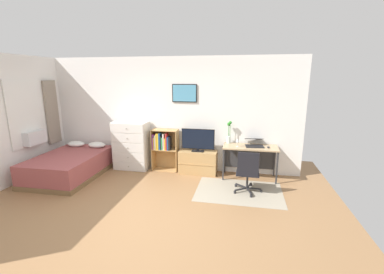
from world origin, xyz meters
name	(u,v)px	position (x,y,z in m)	size (l,w,h in m)	color
ground_plane	(132,216)	(0.00, 0.00, 0.00)	(7.20, 7.20, 0.00)	#936B44
wall_back_with_posters	(171,114)	(0.00, 2.43, 1.35)	(6.12, 0.09, 2.70)	white
area_rug	(239,191)	(1.70, 1.32, 0.00)	(1.70, 1.20, 0.01)	#9E937F
bed	(71,165)	(-2.13, 1.41, 0.26)	(1.35, 1.94, 0.64)	brown
dresser	(131,145)	(-0.95, 2.15, 0.59)	(0.84, 0.46, 1.18)	white
bookshelf	(164,146)	(-0.14, 2.21, 0.61)	(0.63, 0.30, 1.01)	tan
tv_stand	(198,162)	(0.72, 2.17, 0.27)	(0.89, 0.41, 0.54)	tan
television	(198,140)	(0.72, 2.15, 0.80)	(0.77, 0.16, 0.53)	black
desk	(250,152)	(1.90, 2.17, 0.60)	(1.19, 0.55, 0.74)	tan
office_chair	(248,171)	(1.85, 1.28, 0.46)	(0.56, 0.58, 0.86)	#232326
laptop	(254,143)	(1.98, 2.17, 0.81)	(0.44, 0.47, 0.17)	black
computer_mouse	(268,147)	(2.28, 2.04, 0.76)	(0.06, 0.10, 0.03)	#262628
bamboo_vase	(229,133)	(1.41, 2.29, 0.99)	(0.10, 0.10, 0.52)	silver
wine_glass	(238,141)	(1.62, 2.01, 0.87)	(0.07, 0.07, 0.18)	silver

